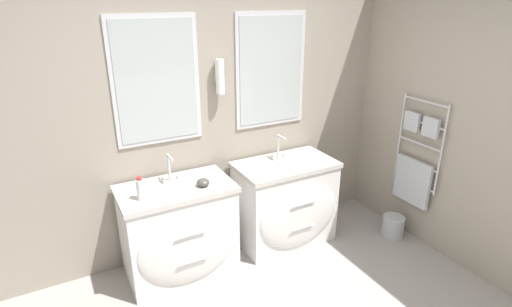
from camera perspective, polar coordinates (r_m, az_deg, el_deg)
The scene contains 9 objects.
wall_back at distance 3.59m, azimuth -7.21°, elevation 5.78°, with size 5.27×0.16×2.60m.
wall_right at distance 3.95m, azimuth 24.91°, elevation 5.04°, with size 0.13×3.61×2.60m.
vanity_left at distance 3.51m, azimuth -10.79°, elevation -10.88°, with size 0.94×0.61×0.83m.
vanity_right at distance 3.90m, azimuth 4.36°, elevation -7.04°, with size 0.94×0.61×0.83m.
faucet_left at distance 3.40m, azimuth -12.25°, elevation -2.00°, with size 0.17×0.15×0.24m.
faucet_right at distance 3.80m, azimuth 3.28°, elevation 1.00°, with size 0.17×0.15×0.24m.
toiletry_bottle at distance 3.16m, azimuth -16.19°, elevation -4.89°, with size 0.06×0.06×0.19m.
amenity_bowl at distance 3.30m, azimuth -7.58°, elevation -4.12°, with size 0.11×0.11×0.07m.
waste_bin at distance 4.33m, azimuth 18.99°, elevation -9.73°, with size 0.22×0.22×0.22m.
Camera 1 is at (-1.23, -1.46, 2.27)m, focal length 28.00 mm.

